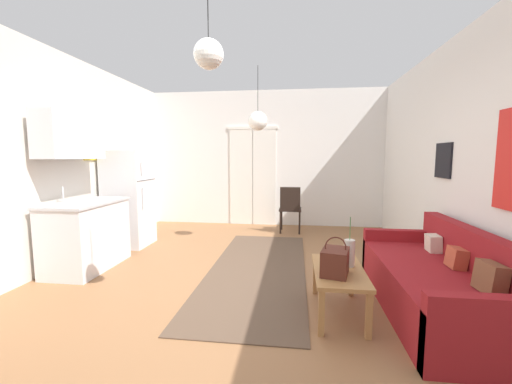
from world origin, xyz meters
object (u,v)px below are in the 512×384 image
at_px(bamboo_vase, 349,253).
at_px(coffee_table, 339,276).
at_px(couch, 440,285).
at_px(accent_chair, 290,207).
at_px(refrigerator, 129,198).
at_px(pendant_lamp_near, 209,54).
at_px(pendant_lamp_far, 258,121).
at_px(handbag, 335,261).

bearing_deg(bamboo_vase, coffee_table, -136.87).
height_order(couch, accent_chair, accent_chair).
distance_m(refrigerator, pendant_lamp_near, 3.45).
distance_m(pendant_lamp_near, pendant_lamp_far, 2.47).
relative_size(refrigerator, pendant_lamp_far, 1.59).
bearing_deg(handbag, pendant_lamp_near, -164.30).
relative_size(pendant_lamp_near, pendant_lamp_far, 0.72).
bearing_deg(handbag, pendant_lamp_far, 113.75).
bearing_deg(couch, pendant_lamp_near, -164.89).
xyz_separation_m(refrigerator, pendant_lamp_near, (2.04, -2.35, 1.47)).
bearing_deg(couch, handbag, -165.49).
bearing_deg(refrigerator, pendant_lamp_near, -49.11).
height_order(refrigerator, pendant_lamp_far, pendant_lamp_far).
bearing_deg(handbag, couch, 14.51).
height_order(handbag, pendant_lamp_far, pendant_lamp_far).
bearing_deg(refrigerator, couch, -23.90).
distance_m(couch, refrigerator, 4.48).
bearing_deg(coffee_table, accent_chair, 99.36).
xyz_separation_m(couch, accent_chair, (-1.45, 2.99, 0.24)).
xyz_separation_m(couch, refrigerator, (-4.07, 1.81, 0.51)).
relative_size(bamboo_vase, pendant_lamp_near, 0.67).
bearing_deg(pendant_lamp_near, pendant_lamp_far, 88.06).
xyz_separation_m(handbag, pendant_lamp_near, (-1.04, -0.29, 1.71)).
bearing_deg(refrigerator, pendant_lamp_far, 2.74).
xyz_separation_m(coffee_table, refrigerator, (-3.13, 1.92, 0.42)).
distance_m(couch, accent_chair, 3.33).
xyz_separation_m(coffee_table, bamboo_vase, (0.10, 0.10, 0.19)).
distance_m(coffee_table, bamboo_vase, 0.24).
xyz_separation_m(bamboo_vase, handbag, (-0.16, -0.24, -0.01)).
height_order(coffee_table, bamboo_vase, bamboo_vase).
height_order(couch, pendant_lamp_far, pendant_lamp_far).
relative_size(handbag, pendant_lamp_near, 0.48).
distance_m(coffee_table, handbag, 0.23).
height_order(bamboo_vase, refrigerator, refrigerator).
distance_m(handbag, pendant_lamp_near, 2.02).
bearing_deg(pendant_lamp_near, handbag, 15.70).
bearing_deg(handbag, refrigerator, 146.14).
distance_m(accent_chair, pendant_lamp_near, 3.99).
bearing_deg(pendant_lamp_far, handbag, -66.25).
xyz_separation_m(couch, bamboo_vase, (-0.84, -0.02, 0.28)).
height_order(bamboo_vase, handbag, bamboo_vase).
distance_m(refrigerator, accent_chair, 2.89).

